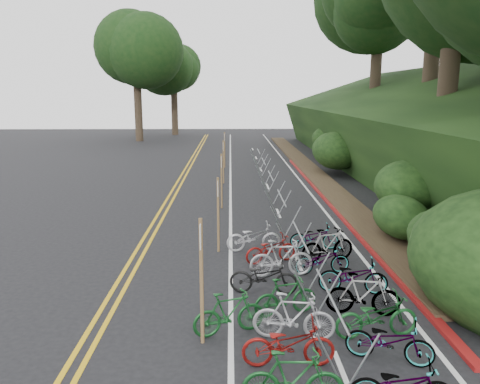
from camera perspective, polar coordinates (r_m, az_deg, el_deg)
name	(u,v)px	position (r m, az deg, el deg)	size (l,w,h in m)	color
ground	(187,324)	(11.10, -6.50, -15.73)	(120.00, 120.00, 0.00)	black
road_markings	(222,213)	(20.54, -2.19, -2.56)	(7.47, 80.00, 0.01)	gold
red_curb	(328,201)	(22.86, 10.70, -1.15)	(0.25, 28.00, 0.10)	maroon
embankment	(423,136)	(31.31, 21.41, 6.40)	(14.30, 48.14, 9.11)	black
bike_rack_front	(330,310)	(9.94, 10.95, -13.97)	(1.12, 3.07, 1.13)	gray
bike_racks_rest	(271,181)	(23.27, 3.75, 1.29)	(1.14, 23.00, 1.17)	gray
signpost_near	(201,273)	(9.70, -4.73, -9.87)	(0.08, 0.40, 2.71)	brown
signposts_rest	(223,167)	(24.08, -2.14, 3.06)	(0.08, 18.40, 2.50)	brown
bike_front	(229,313)	(10.43, -1.31, -14.53)	(1.63, 0.46, 0.98)	#144C1E
bike_valet	(313,284)	(12.01, 8.87, -11.03)	(3.31, 9.90, 1.10)	#144C1E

